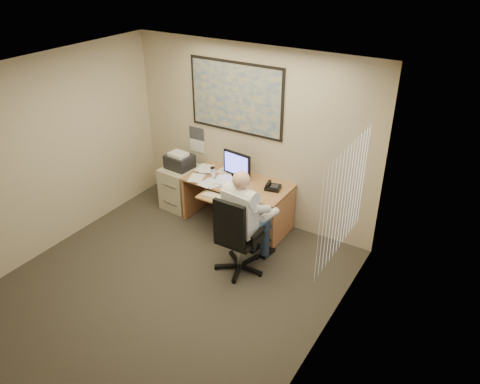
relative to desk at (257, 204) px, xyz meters
The scene contains 8 objects.
room_shell 2.12m from the desk, 99.25° to the right, with size 4.00×4.50×2.70m.
desk is the anchor object (origin of this frame).
world_map 1.60m from the desk, 149.92° to the left, with size 1.56×0.03×1.06m, color #1E4C93.
wall_calendar 1.51m from the desk, 165.59° to the left, with size 0.28×0.01×0.42m, color white.
window_blinds 2.28m from the desk, 33.47° to the right, with size 0.06×1.40×1.30m, color silver, non-canonical shape.
filing_cabinet 1.42m from the desk, behind, with size 0.54×0.63×0.96m.
office_chair 1.05m from the desk, 74.34° to the right, with size 0.69×0.69×1.14m.
person 1.01m from the desk, 73.02° to the right, with size 0.60×0.86×1.45m, color white, non-canonical shape.
Camera 1 is at (3.24, -3.39, 3.97)m, focal length 35.00 mm.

